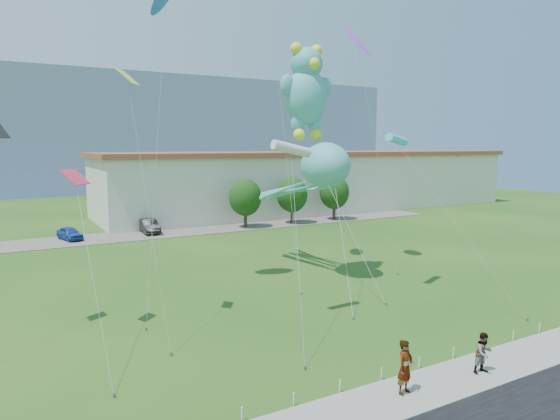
# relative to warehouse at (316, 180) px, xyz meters

# --- Properties ---
(ground) EXTENTS (160.00, 160.00, 0.00)m
(ground) POSITION_rel_warehouse_xyz_m (-26.00, -44.00, -4.12)
(ground) COLOR #1F4A15
(ground) RESTS_ON ground
(sidewalk) EXTENTS (80.00, 2.50, 0.10)m
(sidewalk) POSITION_rel_warehouse_xyz_m (-26.00, -46.75, -4.07)
(sidewalk) COLOR gray
(sidewalk) RESTS_ON ground
(parking_strip) EXTENTS (70.00, 6.00, 0.06)m
(parking_strip) POSITION_rel_warehouse_xyz_m (-26.00, -9.00, -4.09)
(parking_strip) COLOR #59544C
(parking_strip) RESTS_ON ground
(hill_ridge) EXTENTS (160.00, 50.00, 25.00)m
(hill_ridge) POSITION_rel_warehouse_xyz_m (-26.00, 76.00, 8.38)
(hill_ridge) COLOR gray
(hill_ridge) RESTS_ON ground
(warehouse) EXTENTS (61.00, 15.00, 8.20)m
(warehouse) POSITION_rel_warehouse_xyz_m (0.00, 0.00, 0.00)
(warehouse) COLOR beige
(warehouse) RESTS_ON ground
(rope_fence) EXTENTS (26.05, 0.05, 0.50)m
(rope_fence) POSITION_rel_warehouse_xyz_m (-26.00, -45.30, -3.87)
(rope_fence) COLOR white
(rope_fence) RESTS_ON ground
(tree_near) EXTENTS (3.60, 3.60, 5.47)m
(tree_near) POSITION_rel_warehouse_xyz_m (-16.00, -10.00, -0.74)
(tree_near) COLOR #3F2B19
(tree_near) RESTS_ON ground
(tree_mid) EXTENTS (3.60, 3.60, 5.47)m
(tree_mid) POSITION_rel_warehouse_xyz_m (-10.00, -10.00, -0.74)
(tree_mid) COLOR #3F2B19
(tree_mid) RESTS_ON ground
(tree_far) EXTENTS (3.60, 3.60, 5.47)m
(tree_far) POSITION_rel_warehouse_xyz_m (-4.00, -10.00, -0.74)
(tree_far) COLOR #3F2B19
(tree_far) RESTS_ON ground
(pedestrian_left) EXTENTS (0.82, 0.64, 2.00)m
(pedestrian_left) POSITION_rel_warehouse_xyz_m (-27.10, -46.67, -3.03)
(pedestrian_left) COLOR gray
(pedestrian_left) RESTS_ON sidewalk
(pedestrian_right) EXTENTS (0.86, 0.70, 1.64)m
(pedestrian_right) POSITION_rel_warehouse_xyz_m (-23.22, -46.98, -3.20)
(pedestrian_right) COLOR gray
(pedestrian_right) RESTS_ON sidewalk
(parked_car_blue) EXTENTS (2.38, 3.88, 1.24)m
(parked_car_blue) POSITION_rel_warehouse_xyz_m (-33.90, -8.35, -3.45)
(parked_car_blue) COLOR #1C3E9A
(parked_car_blue) RESTS_ON parking_strip
(parked_car_black) EXTENTS (1.68, 4.36, 1.42)m
(parked_car_black) POSITION_rel_warehouse_xyz_m (-26.25, -8.33, -3.36)
(parked_car_black) COLOR black
(parked_car_black) RESTS_ON parking_strip
(octopus_kite) EXTENTS (4.78, 14.61, 9.28)m
(octopus_kite) POSITION_rel_warehouse_xyz_m (-20.54, -30.65, 2.89)
(octopus_kite) COLOR #44A7AA
(octopus_kite) RESTS_ON ground
(teddy_bear_kite) EXTENTS (3.94, 8.80, 15.69)m
(teddy_bear_kite) POSITION_rel_warehouse_xyz_m (-21.41, -30.91, 8.60)
(teddy_bear_kite) COLOR #44A7AA
(teddy_bear_kite) RESTS_ON ground
(small_kite_pink) EXTENTS (1.29, 8.20, 8.02)m
(small_kite_pink) POSITION_rel_warehouse_xyz_m (-36.37, -34.89, 2.67)
(small_kite_pink) COLOR #CE2D48
(small_kite_pink) RESTS_ON ground
(small_kite_yellow) EXTENTS (1.29, 5.25, 12.75)m
(small_kite_yellow) POSITION_rel_warehouse_xyz_m (-33.79, -35.07, 6.75)
(small_kite_yellow) COLOR #CDEA37
(small_kite_yellow) RESTS_ON ground
(small_kite_white) EXTENTS (2.82, 6.54, 9.34)m
(small_kite_white) POSITION_rel_warehouse_xyz_m (-26.64, -37.78, 4.71)
(small_kite_white) COLOR silver
(small_kite_white) RESTS_ON ground
(small_kite_cyan) EXTENTS (2.62, 8.85, 9.86)m
(small_kite_cyan) POSITION_rel_warehouse_xyz_m (-18.29, -36.38, 5.21)
(small_kite_cyan) COLOR #31DCDD
(small_kite_cyan) RESTS_ON ground
(small_kite_purple) EXTENTS (1.87, 4.66, 17.26)m
(small_kite_purple) POSITION_rel_warehouse_xyz_m (-16.27, -29.76, 12.08)
(small_kite_purple) COLOR #B736D9
(small_kite_purple) RESTS_ON ground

